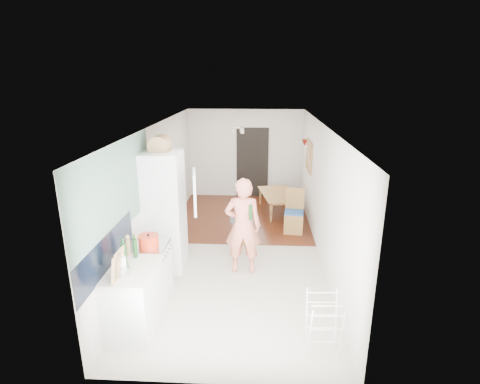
# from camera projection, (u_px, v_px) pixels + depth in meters

# --- Properties ---
(room_shell) EXTENTS (3.20, 7.00, 2.50)m
(room_shell) POSITION_uv_depth(u_px,v_px,m) (238.00, 190.00, 7.25)
(room_shell) COLOR silver
(room_shell) RESTS_ON ground
(floor) EXTENTS (3.20, 7.00, 0.01)m
(floor) POSITION_uv_depth(u_px,v_px,m) (239.00, 249.00, 7.62)
(floor) COLOR #BEB8A1
(floor) RESTS_ON ground
(wood_floor_overlay) EXTENTS (3.20, 3.30, 0.01)m
(wood_floor_overlay) POSITION_uv_depth(u_px,v_px,m) (243.00, 216.00, 9.38)
(wood_floor_overlay) COLOR #58280E
(wood_floor_overlay) RESTS_ON room_shell
(sage_wall_panel) EXTENTS (0.02, 3.00, 1.30)m
(sage_wall_panel) POSITION_uv_depth(u_px,v_px,m) (117.00, 190.00, 5.24)
(sage_wall_panel) COLOR gray
(sage_wall_panel) RESTS_ON room_shell
(tile_splashback) EXTENTS (0.02, 1.90, 0.50)m
(tile_splashback) POSITION_uv_depth(u_px,v_px,m) (108.00, 253.00, 4.93)
(tile_splashback) COLOR black
(tile_splashback) RESTS_ON room_shell
(doorway_recess) EXTENTS (0.90, 0.04, 2.00)m
(doorway_recess) POSITION_uv_depth(u_px,v_px,m) (252.00, 163.00, 10.63)
(doorway_recess) COLOR black
(doorway_recess) RESTS_ON room_shell
(base_cabinet) EXTENTS (0.60, 0.90, 0.86)m
(base_cabinet) POSITION_uv_depth(u_px,v_px,m) (134.00, 301.00, 5.13)
(base_cabinet) COLOR white
(base_cabinet) RESTS_ON room_shell
(worktop) EXTENTS (0.62, 0.92, 0.06)m
(worktop) POSITION_uv_depth(u_px,v_px,m) (131.00, 271.00, 4.99)
(worktop) COLOR #F2E3CF
(worktop) RESTS_ON room_shell
(range_cooker) EXTENTS (0.60, 0.60, 0.88)m
(range_cooker) POSITION_uv_depth(u_px,v_px,m) (149.00, 273.00, 5.84)
(range_cooker) COLOR white
(range_cooker) RESTS_ON room_shell
(cooker_top) EXTENTS (0.60, 0.60, 0.04)m
(cooker_top) POSITION_uv_depth(u_px,v_px,m) (147.00, 246.00, 5.70)
(cooker_top) COLOR #B8B8BA
(cooker_top) RESTS_ON room_shell
(fridge_housing) EXTENTS (0.66, 0.66, 2.15)m
(fridge_housing) POSITION_uv_depth(u_px,v_px,m) (164.00, 212.00, 6.62)
(fridge_housing) COLOR white
(fridge_housing) RESTS_ON room_shell
(fridge_door) EXTENTS (0.14, 0.56, 0.70)m
(fridge_door) POSITION_uv_depth(u_px,v_px,m) (195.00, 192.00, 6.16)
(fridge_door) COLOR white
(fridge_door) RESTS_ON room_shell
(fridge_interior) EXTENTS (0.02, 0.52, 0.66)m
(fridge_interior) POSITION_uv_depth(u_px,v_px,m) (181.00, 186.00, 6.46)
(fridge_interior) COLOR white
(fridge_interior) RESTS_ON room_shell
(pinboard) EXTENTS (0.03, 0.90, 0.70)m
(pinboard) POSITION_uv_depth(u_px,v_px,m) (309.00, 156.00, 8.89)
(pinboard) COLOR tan
(pinboard) RESTS_ON room_shell
(pinboard_frame) EXTENTS (0.00, 0.94, 0.74)m
(pinboard_frame) POSITION_uv_depth(u_px,v_px,m) (309.00, 156.00, 8.89)
(pinboard_frame) COLOR #AA7E3F
(pinboard_frame) RESTS_ON room_shell
(wall_sconce) EXTENTS (0.18, 0.18, 0.16)m
(wall_sconce) POSITION_uv_depth(u_px,v_px,m) (305.00, 143.00, 9.45)
(wall_sconce) COLOR maroon
(wall_sconce) RESTS_ON room_shell
(person) EXTENTS (0.76, 0.51, 2.06)m
(person) POSITION_uv_depth(u_px,v_px,m) (243.00, 218.00, 6.47)
(person) COLOR #E47860
(person) RESTS_ON floor
(dining_table) EXTENTS (0.92, 1.35, 0.44)m
(dining_table) POSITION_uv_depth(u_px,v_px,m) (279.00, 204.00, 9.58)
(dining_table) COLOR #AA7E3F
(dining_table) RESTS_ON floor
(dining_chair) EXTENTS (0.46, 0.46, 0.98)m
(dining_chair) POSITION_uv_depth(u_px,v_px,m) (294.00, 212.00, 8.30)
(dining_chair) COLOR #AA7E3F
(dining_chair) RESTS_ON floor
(stool) EXTENTS (0.44, 0.44, 0.44)m
(stool) POSITION_uv_depth(u_px,v_px,m) (242.00, 232.00, 7.88)
(stool) COLOR #AA7E3F
(stool) RESTS_ON floor
(grey_drape) EXTENTS (0.49, 0.49, 0.17)m
(grey_drape) POSITION_uv_depth(u_px,v_px,m) (241.00, 220.00, 7.75)
(grey_drape) COLOR gray
(grey_drape) RESTS_ON stool
(drying_rack) EXTENTS (0.41, 0.38, 0.78)m
(drying_rack) POSITION_uv_depth(u_px,v_px,m) (324.00, 325.00, 4.70)
(drying_rack) COLOR white
(drying_rack) RESTS_ON floor
(bread_bin) EXTENTS (0.39, 0.37, 0.19)m
(bread_bin) POSITION_uv_depth(u_px,v_px,m) (160.00, 145.00, 6.36)
(bread_bin) COLOR tan
(bread_bin) RESTS_ON fridge_housing
(red_casserole) EXTENTS (0.37, 0.37, 0.18)m
(red_casserole) POSITION_uv_depth(u_px,v_px,m) (149.00, 241.00, 5.61)
(red_casserole) COLOR red
(red_casserole) RESTS_ON cooker_top
(steel_pan) EXTENTS (0.21, 0.21, 0.10)m
(steel_pan) POSITION_uv_depth(u_px,v_px,m) (122.00, 271.00, 4.83)
(steel_pan) COLOR #B8B8BA
(steel_pan) RESTS_ON worktop
(held_bottle) EXTENTS (0.06, 0.06, 0.28)m
(held_bottle) POSITION_uv_depth(u_px,v_px,m) (250.00, 212.00, 6.32)
(held_bottle) COLOR #174018
(held_bottle) RESTS_ON person
(bottle_a) EXTENTS (0.09, 0.09, 0.31)m
(bottle_a) POSITION_uv_depth(u_px,v_px,m) (124.00, 254.00, 5.04)
(bottle_a) COLOR #174018
(bottle_a) RESTS_ON worktop
(bottle_b) EXTENTS (0.08, 0.08, 0.28)m
(bottle_b) POSITION_uv_depth(u_px,v_px,m) (135.00, 248.00, 5.26)
(bottle_b) COLOR #174018
(bottle_b) RESTS_ON worktop
(bottle_c) EXTENTS (0.11, 0.11, 0.23)m
(bottle_c) POSITION_uv_depth(u_px,v_px,m) (123.00, 265.00, 4.85)
(bottle_c) COLOR silver
(bottle_c) RESTS_ON worktop
(pepper_mill_front) EXTENTS (0.08, 0.08, 0.24)m
(pepper_mill_front) POSITION_uv_depth(u_px,v_px,m) (128.00, 247.00, 5.34)
(pepper_mill_front) COLOR tan
(pepper_mill_front) RESTS_ON worktop
(pepper_mill_back) EXTENTS (0.06, 0.06, 0.21)m
(pepper_mill_back) POSITION_uv_depth(u_px,v_px,m) (136.00, 244.00, 5.46)
(pepper_mill_back) COLOR tan
(pepper_mill_back) RESTS_ON worktop
(chopping_boards) EXTENTS (0.12, 0.29, 0.39)m
(chopping_boards) POSITION_uv_depth(u_px,v_px,m) (118.00, 265.00, 4.68)
(chopping_boards) COLOR tan
(chopping_boards) RESTS_ON worktop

